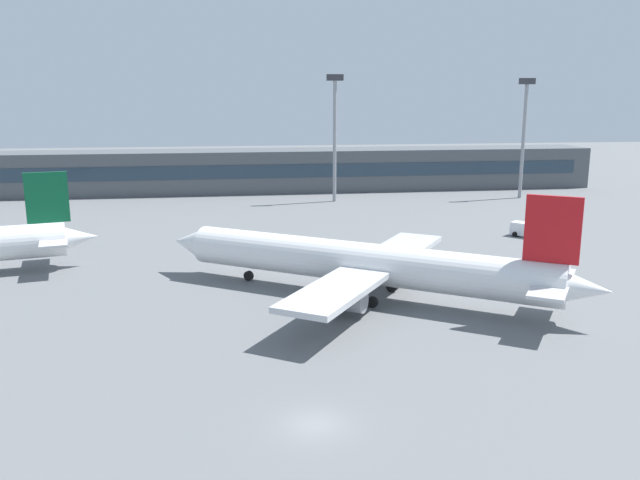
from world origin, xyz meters
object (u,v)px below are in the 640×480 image
airplane_near (360,263)px  floodlight_tower_west (524,129)px  floodlight_tower_east (335,129)px  service_van_white (529,230)px

airplane_near → floodlight_tower_west: (46.32, 61.18, 10.37)m
airplane_near → floodlight_tower_west: 77.43m
airplane_near → floodlight_tower_east: 63.56m
service_van_white → floodlight_tower_west: floodlight_tower_west is taller
floodlight_tower_west → floodlight_tower_east: bearing=178.5°
service_van_white → floodlight_tower_east: (-22.84, 37.31, 13.14)m
airplane_near → service_van_white: airplane_near is taller
airplane_near → floodlight_tower_west: size_ratio=1.72×
airplane_near → floodlight_tower_east: size_ratio=1.68×
floodlight_tower_west → service_van_white: bearing=-113.3°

